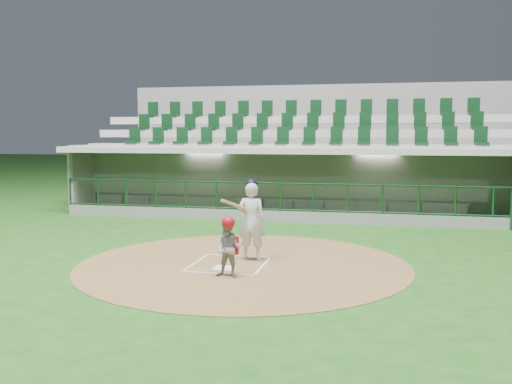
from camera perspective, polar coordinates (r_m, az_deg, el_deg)
ground at (r=12.74m, az=-2.35°, el=-6.99°), size 120.00×120.00×0.00m
dirt_circle at (r=12.48m, az=-1.25°, el=-7.23°), size 7.20×7.20×0.01m
home_plate at (r=12.08m, az=-3.22°, el=-7.60°), size 0.43×0.43×0.02m
batter_box_chalk at (r=12.45m, az=-2.72°, el=-7.21°), size 1.55×1.80×0.01m
dugout_structure at (r=20.17m, az=3.45°, el=0.50°), size 16.40×3.70×3.00m
seating_deck at (r=23.17m, az=4.66°, el=2.33°), size 17.00×6.72×5.15m
batter at (r=12.72m, az=-0.47°, el=-2.76°), size 0.86×0.86×1.83m
catcher at (r=11.26m, az=-2.76°, el=-5.51°), size 0.61×0.50×1.22m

